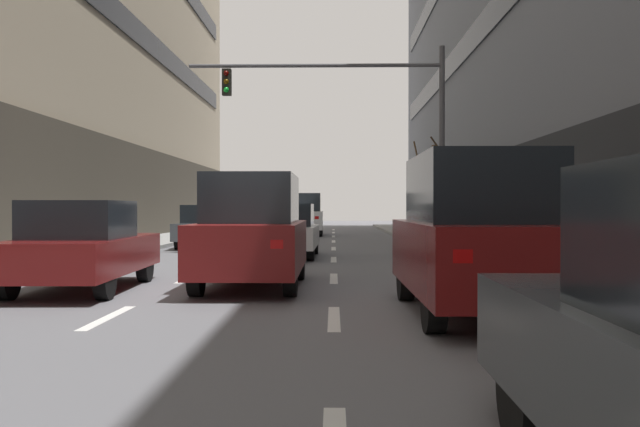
% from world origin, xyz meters
% --- Properties ---
extents(ground_plane, '(120.00, 120.00, 0.00)m').
position_xyz_m(ground_plane, '(0.00, 0.00, 0.00)').
color(ground_plane, slate).
extents(sidewalk_right, '(2.75, 80.00, 0.14)m').
position_xyz_m(sidewalk_right, '(5.94, 0.00, 0.07)').
color(sidewalk_right, gray).
rests_on(sidewalk_right, ground).
extents(lane_stripe_l1_s3, '(0.16, 2.00, 0.01)m').
position_xyz_m(lane_stripe_l1_s3, '(-1.52, -3.00, 0.00)').
color(lane_stripe_l1_s3, silver).
rests_on(lane_stripe_l1_s3, ground).
extents(lane_stripe_l1_s4, '(0.16, 2.00, 0.01)m').
position_xyz_m(lane_stripe_l1_s4, '(-1.52, 2.00, 0.00)').
color(lane_stripe_l1_s4, silver).
rests_on(lane_stripe_l1_s4, ground).
extents(lane_stripe_l1_s5, '(0.16, 2.00, 0.01)m').
position_xyz_m(lane_stripe_l1_s5, '(-1.52, 7.00, 0.00)').
color(lane_stripe_l1_s5, silver).
rests_on(lane_stripe_l1_s5, ground).
extents(lane_stripe_l1_s6, '(0.16, 2.00, 0.01)m').
position_xyz_m(lane_stripe_l1_s6, '(-1.52, 12.00, 0.00)').
color(lane_stripe_l1_s6, silver).
rests_on(lane_stripe_l1_s6, ground).
extents(lane_stripe_l1_s7, '(0.16, 2.00, 0.01)m').
position_xyz_m(lane_stripe_l1_s7, '(-1.52, 17.00, 0.00)').
color(lane_stripe_l1_s7, silver).
rests_on(lane_stripe_l1_s7, ground).
extents(lane_stripe_l1_s8, '(0.16, 2.00, 0.01)m').
position_xyz_m(lane_stripe_l1_s8, '(-1.52, 22.00, 0.00)').
color(lane_stripe_l1_s8, silver).
rests_on(lane_stripe_l1_s8, ground).
extents(lane_stripe_l1_s9, '(0.16, 2.00, 0.01)m').
position_xyz_m(lane_stripe_l1_s9, '(-1.52, 27.00, 0.00)').
color(lane_stripe_l1_s9, silver).
rests_on(lane_stripe_l1_s9, ground).
extents(lane_stripe_l1_s10, '(0.16, 2.00, 0.01)m').
position_xyz_m(lane_stripe_l1_s10, '(-1.52, 32.00, 0.00)').
color(lane_stripe_l1_s10, silver).
rests_on(lane_stripe_l1_s10, ground).
extents(lane_stripe_l2_s3, '(0.16, 2.00, 0.01)m').
position_xyz_m(lane_stripe_l2_s3, '(1.52, -3.00, 0.00)').
color(lane_stripe_l2_s3, silver).
rests_on(lane_stripe_l2_s3, ground).
extents(lane_stripe_l2_s4, '(0.16, 2.00, 0.01)m').
position_xyz_m(lane_stripe_l2_s4, '(1.52, 2.00, 0.00)').
color(lane_stripe_l2_s4, silver).
rests_on(lane_stripe_l2_s4, ground).
extents(lane_stripe_l2_s5, '(0.16, 2.00, 0.01)m').
position_xyz_m(lane_stripe_l2_s5, '(1.52, 7.00, 0.00)').
color(lane_stripe_l2_s5, silver).
rests_on(lane_stripe_l2_s5, ground).
extents(lane_stripe_l2_s6, '(0.16, 2.00, 0.01)m').
position_xyz_m(lane_stripe_l2_s6, '(1.52, 12.00, 0.00)').
color(lane_stripe_l2_s6, silver).
rests_on(lane_stripe_l2_s6, ground).
extents(lane_stripe_l2_s7, '(0.16, 2.00, 0.01)m').
position_xyz_m(lane_stripe_l2_s7, '(1.52, 17.00, 0.00)').
color(lane_stripe_l2_s7, silver).
rests_on(lane_stripe_l2_s7, ground).
extents(lane_stripe_l2_s8, '(0.16, 2.00, 0.01)m').
position_xyz_m(lane_stripe_l2_s8, '(1.52, 22.00, 0.00)').
color(lane_stripe_l2_s8, silver).
rests_on(lane_stripe_l2_s8, ground).
extents(lane_stripe_l2_s9, '(0.16, 2.00, 0.01)m').
position_xyz_m(lane_stripe_l2_s9, '(1.52, 27.00, 0.00)').
color(lane_stripe_l2_s9, silver).
rests_on(lane_stripe_l2_s9, ground).
extents(lane_stripe_l2_s10, '(0.16, 2.00, 0.01)m').
position_xyz_m(lane_stripe_l2_s10, '(1.52, 32.00, 0.00)').
color(lane_stripe_l2_s10, silver).
rests_on(lane_stripe_l2_s10, ground).
extents(car_driving_0, '(1.94, 4.33, 1.60)m').
position_xyz_m(car_driving_0, '(-2.96, -0.09, 0.79)').
color(car_driving_0, black).
rests_on(car_driving_0, ground).
extents(car_driving_1, '(1.82, 4.31, 2.09)m').
position_xyz_m(car_driving_1, '(0.02, 0.46, 1.04)').
color(car_driving_1, black).
rests_on(car_driving_1, ground).
extents(car_driving_2, '(1.99, 4.46, 2.13)m').
position_xyz_m(car_driving_2, '(-2.94, 19.96, 1.06)').
color(car_driving_2, black).
rests_on(car_driving_2, ground).
extents(car_driving_3, '(1.78, 4.18, 1.56)m').
position_xyz_m(car_driving_3, '(-3.13, 12.51, 0.77)').
color(car_driving_3, black).
rests_on(car_driving_3, ground).
extents(car_driving_4, '(1.84, 4.25, 1.58)m').
position_xyz_m(car_driving_4, '(0.13, 7.81, 0.78)').
color(car_driving_4, black).
rests_on(car_driving_4, ground).
extents(car_driving_5, '(1.94, 4.55, 2.20)m').
position_xyz_m(car_driving_5, '(0.01, 23.15, 1.09)').
color(car_driving_5, black).
rests_on(car_driving_5, ground).
extents(car_parked_1, '(1.96, 4.59, 2.21)m').
position_xyz_m(car_parked_1, '(3.51, -2.63, 1.10)').
color(car_parked_1, black).
rests_on(car_parked_1, ground).
extents(traffic_signal_0, '(8.15, 0.35, 6.46)m').
position_xyz_m(traffic_signal_0, '(2.55, 9.43, 4.52)').
color(traffic_signal_0, '#4C4C51').
rests_on(traffic_signal_0, sidewalk_right).
extents(street_tree_0, '(1.72, 1.63, 4.15)m').
position_xyz_m(street_tree_0, '(5.65, 15.58, 2.23)').
color(street_tree_0, '#4C3823').
rests_on(street_tree_0, sidewalk_right).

